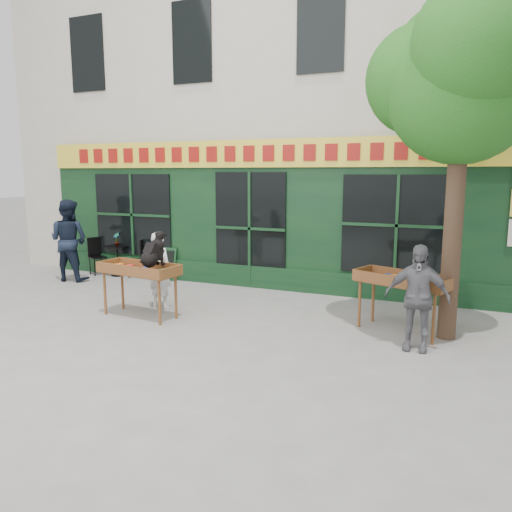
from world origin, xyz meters
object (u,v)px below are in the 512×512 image
object	(u,v)px
book_cart_center	(139,272)
dog	(153,248)
bistro_table	(117,254)
man_left	(69,240)
man_right	(417,297)
woman	(160,270)
book_cart_right	(402,283)

from	to	relation	value
book_cart_center	dog	size ratio (longest dim) A/B	2.60
bistro_table	man_left	distance (m)	1.22
man_right	man_left	size ratio (longest dim) A/B	0.81
book_cart_center	man_left	distance (m)	3.93
book_cart_center	woman	bearing A→B (deg)	96.81
man_right	man_left	bearing A→B (deg)	168.76
book_cart_right	bistro_table	size ratio (longest dim) A/B	2.13
dog	book_cart_right	bearing A→B (deg)	20.42
woman	book_cart_right	xyz separation A→B (m)	(4.47, 0.30, 0.08)
dog	bistro_table	size ratio (longest dim) A/B	0.79
woman	man_left	world-z (taller)	man_left
book_cart_right	woman	bearing A→B (deg)	-155.68
woman	book_cart_right	distance (m)	4.48
dog	book_cart_right	distance (m)	4.26
woman	book_cart_right	bearing A→B (deg)	-169.39
man_left	dog	bearing A→B (deg)	144.23
dog	woman	world-z (taller)	dog
woman	bistro_table	size ratio (longest dim) A/B	1.96
dog	man_right	size ratio (longest dim) A/B	0.38
dog	bistro_table	distance (m)	4.27
book_cart_center	woman	distance (m)	0.65
woman	book_cart_center	bearing A→B (deg)	96.81
man_right	man_left	distance (m)	8.38
dog	book_cart_right	xyz separation A→B (m)	(4.12, 1.00, -0.47)
bistro_table	book_cart_right	bearing A→B (deg)	-14.46
man_right	bistro_table	world-z (taller)	man_right
man_right	bistro_table	xyz separation A→B (m)	(-7.50, 2.61, -0.25)
bistro_table	man_right	bearing A→B (deg)	-19.17
book_cart_right	bistro_table	distance (m)	7.44
dog	bistro_table	bearing A→B (deg)	144.03
book_cart_center	book_cart_right	xyz separation A→B (m)	(4.47, 0.95, 0.00)
book_cart_center	man_right	size ratio (longest dim) A/B	0.99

